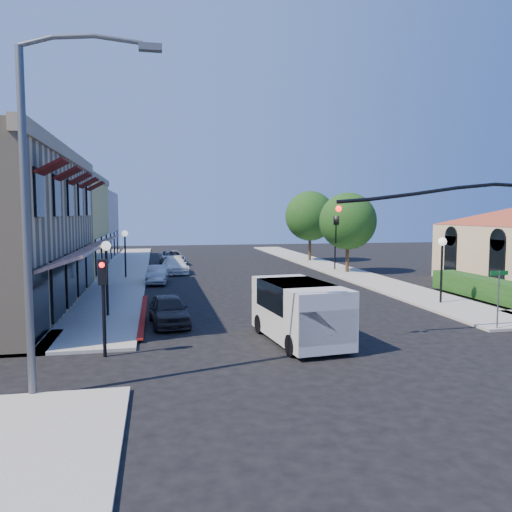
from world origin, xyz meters
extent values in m
plane|color=black|center=(0.00, 0.00, 0.00)|extent=(120.00, 120.00, 0.00)
cube|color=gray|center=(-8.75, 27.00, 0.06)|extent=(3.50, 50.00, 0.12)
cube|color=gray|center=(8.75, 27.00, 0.06)|extent=(3.50, 50.00, 0.12)
cube|color=maroon|center=(-6.90, 8.00, 0.00)|extent=(0.25, 10.00, 0.06)
cube|color=tan|center=(-10.65, 11.00, 7.80)|extent=(0.50, 18.20, 0.60)
cube|color=#561416|center=(-9.60, 11.00, 3.05)|extent=(1.75, 17.00, 0.67)
cube|color=#4E110F|center=(-9.95, 4.00, 6.55)|extent=(1.02, 1.50, 0.60)
cube|color=#4E110F|center=(-9.95, 7.40, 6.55)|extent=(1.02, 1.50, 0.60)
cube|color=#4E110F|center=(-9.95, 10.80, 6.55)|extent=(1.02, 1.50, 0.60)
cube|color=#4E110F|center=(-9.95, 14.20, 6.55)|extent=(1.02, 1.50, 0.60)
cube|color=#4E110F|center=(-9.95, 17.60, 6.55)|extent=(1.02, 1.50, 0.60)
cube|color=black|center=(-10.45, 3.50, 1.60)|extent=(0.12, 2.60, 2.60)
cube|color=black|center=(-10.45, 6.90, 1.60)|extent=(0.12, 2.60, 2.60)
cube|color=black|center=(-10.45, 10.30, 1.60)|extent=(0.12, 2.60, 2.60)
cube|color=black|center=(-10.45, 13.70, 1.60)|extent=(0.12, 2.60, 2.60)
cube|color=black|center=(-10.45, 17.10, 1.60)|extent=(0.12, 2.60, 2.60)
cube|color=tan|center=(-15.50, 26.00, 3.80)|extent=(10.00, 12.00, 7.60)
cube|color=beige|center=(-15.50, 38.00, 3.50)|extent=(10.00, 12.00, 7.00)
cube|color=black|center=(14.45, 11.50, 1.80)|extent=(0.12, 1.40, 2.80)
cube|color=black|center=(14.45, 16.50, 1.80)|extent=(0.12, 1.40, 2.80)
cube|color=#154012|center=(11.70, 9.00, 0.00)|extent=(1.40, 8.00, 1.10)
cylinder|color=#352515|center=(8.80, 22.00, 1.05)|extent=(0.28, 0.28, 2.10)
sphere|color=#154012|center=(8.80, 22.00, 4.20)|extent=(4.56, 4.56, 4.56)
cylinder|color=#352515|center=(8.80, 32.00, 1.14)|extent=(0.28, 0.28, 2.27)
sphere|color=#154012|center=(8.80, 32.00, 4.55)|extent=(4.94, 4.94, 4.94)
cylinder|color=black|center=(4.10, 1.50, 5.60)|extent=(7.80, 0.14, 0.14)
imported|color=black|center=(0.20, 1.50, 4.70)|extent=(0.20, 0.16, 1.00)
sphere|color=#FF0C0C|center=(0.20, 1.32, 5.00)|extent=(0.22, 0.22, 0.22)
cylinder|color=black|center=(-8.00, 1.50, 1.50)|extent=(0.12, 0.12, 3.00)
cube|color=black|center=(-8.00, 1.35, 2.90)|extent=(0.28, 0.22, 0.85)
sphere|color=#FF0C0C|center=(-8.00, 1.23, 3.15)|extent=(0.18, 0.18, 0.18)
cylinder|color=#595B5E|center=(-9.50, -2.00, 4.50)|extent=(0.20, 0.20, 9.00)
cylinder|color=#595B5E|center=(-8.00, -2.00, 9.25)|extent=(3.00, 0.12, 0.12)
cube|color=#595B5E|center=(-6.30, -2.00, 9.15)|extent=(0.60, 0.25, 0.18)
cylinder|color=#595B5E|center=(7.50, 2.20, 1.25)|extent=(0.06, 0.06, 2.50)
cube|color=#0C591E|center=(7.50, 2.20, 2.40)|extent=(0.80, 0.04, 0.18)
cylinder|color=black|center=(-8.50, 8.00, 1.60)|extent=(0.12, 0.12, 3.20)
sphere|color=white|center=(-8.50, 8.00, 3.35)|extent=(0.44, 0.44, 0.44)
cylinder|color=black|center=(-8.50, 22.00, 1.60)|extent=(0.12, 0.12, 3.20)
sphere|color=white|center=(-8.50, 22.00, 3.35)|extent=(0.44, 0.44, 0.44)
cylinder|color=black|center=(8.50, 8.00, 1.60)|extent=(0.12, 0.12, 3.20)
sphere|color=white|center=(8.50, 8.00, 3.35)|extent=(0.44, 0.44, 0.44)
cylinder|color=black|center=(8.50, 24.00, 1.60)|extent=(0.12, 0.12, 3.20)
sphere|color=white|center=(8.50, 24.00, 3.35)|extent=(0.44, 0.44, 0.44)
cube|color=silver|center=(-1.00, 2.11, 1.21)|extent=(2.73, 5.26, 2.07)
cube|color=silver|center=(-0.76, -0.06, 1.09)|extent=(2.19, 0.92, 1.15)
cube|color=black|center=(-0.80, 0.34, 1.66)|extent=(1.95, 0.33, 1.03)
cube|color=black|center=(-1.04, 2.45, 1.72)|extent=(2.52, 3.21, 1.03)
cylinder|color=black|center=(-1.78, 0.29, 0.38)|extent=(0.37, 0.78, 0.76)
cylinder|color=black|center=(-2.16, 3.71, 0.38)|extent=(0.37, 0.78, 0.76)
cylinder|color=black|center=(0.16, 0.51, 0.38)|extent=(0.37, 0.78, 0.76)
cylinder|color=black|center=(-0.22, 3.93, 0.38)|extent=(0.37, 0.78, 0.76)
imported|color=black|center=(-5.77, 6.00, 0.65)|extent=(1.90, 3.97, 1.31)
imported|color=#AFB3B5|center=(-6.20, 19.00, 0.62)|extent=(1.60, 3.86, 1.24)
imported|color=white|center=(-4.80, 24.71, 0.65)|extent=(2.15, 4.61, 1.30)
imported|color=#95979A|center=(-4.80, 32.00, 0.65)|extent=(2.62, 4.88, 1.30)
camera|label=1|loc=(-6.23, -15.68, 4.85)|focal=35.00mm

